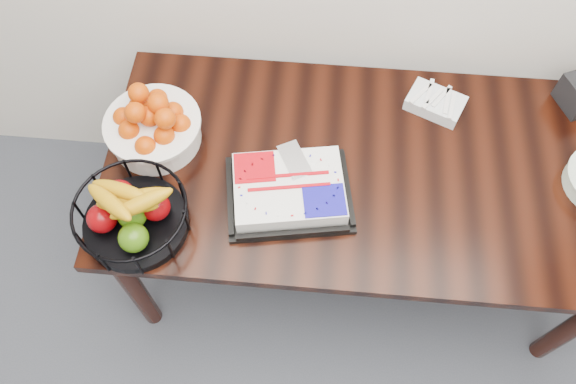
# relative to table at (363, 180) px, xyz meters

# --- Properties ---
(table) EXTENTS (1.80, 0.90, 0.75)m
(table) POSITION_rel_table_xyz_m (0.00, 0.00, 0.00)
(table) COLOR black
(table) RESTS_ON ground
(cake_tray) EXTENTS (0.46, 0.39, 0.08)m
(cake_tray) POSITION_rel_table_xyz_m (-0.25, -0.14, 0.12)
(cake_tray) COLOR black
(cake_tray) RESTS_ON table
(tangerine_bowl) EXTENTS (0.33, 0.33, 0.21)m
(tangerine_bowl) POSITION_rel_table_xyz_m (-0.74, 0.05, 0.18)
(tangerine_bowl) COLOR white
(tangerine_bowl) RESTS_ON table
(fruit_basket) EXTENTS (0.36, 0.36, 0.19)m
(fruit_basket) POSITION_rel_table_xyz_m (-0.73, -0.29, 0.16)
(fruit_basket) COLOR black
(fruit_basket) RESTS_ON table
(fork_bag) EXTENTS (0.23, 0.20, 0.06)m
(fork_bag) POSITION_rel_table_xyz_m (0.24, 0.28, 0.11)
(fork_bag) COLOR silver
(fork_bag) RESTS_ON table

